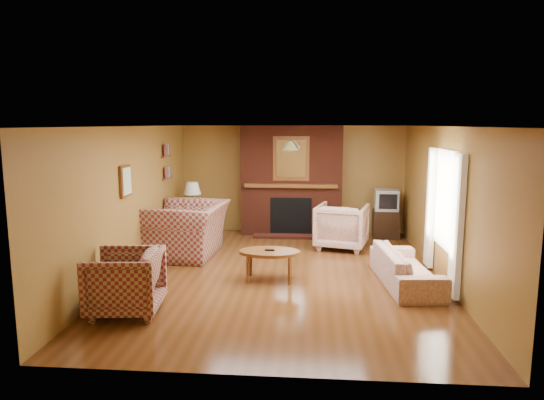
# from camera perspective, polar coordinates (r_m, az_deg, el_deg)

# --- Properties ---
(floor) EXTENTS (6.50, 6.50, 0.00)m
(floor) POSITION_cam_1_polar(r_m,az_deg,el_deg) (8.03, 1.34, -8.73)
(floor) COLOR #4E2C10
(floor) RESTS_ON ground
(ceiling) EXTENTS (6.50, 6.50, 0.00)m
(ceiling) POSITION_cam_1_polar(r_m,az_deg,el_deg) (7.65, 1.40, 8.66)
(ceiling) COLOR white
(ceiling) RESTS_ON wall_back
(wall_back) EXTENTS (6.50, 0.00, 6.50)m
(wall_back) POSITION_cam_1_polar(r_m,az_deg,el_deg) (10.96, 2.36, 2.47)
(wall_back) COLOR olive
(wall_back) RESTS_ON floor
(wall_front) EXTENTS (6.50, 0.00, 6.50)m
(wall_front) POSITION_cam_1_polar(r_m,az_deg,el_deg) (4.58, -1.02, -6.75)
(wall_front) COLOR olive
(wall_front) RESTS_ON floor
(wall_left) EXTENTS (0.00, 6.50, 6.50)m
(wall_left) POSITION_cam_1_polar(r_m,az_deg,el_deg) (8.28, -16.18, -0.01)
(wall_left) COLOR olive
(wall_left) RESTS_ON floor
(wall_right) EXTENTS (0.00, 6.50, 6.50)m
(wall_right) POSITION_cam_1_polar(r_m,az_deg,el_deg) (8.00, 19.54, -0.47)
(wall_right) COLOR olive
(wall_right) RESTS_ON floor
(fireplace) EXTENTS (2.20, 0.82, 2.40)m
(fireplace) POSITION_cam_1_polar(r_m,az_deg,el_deg) (10.70, 2.30, 2.21)
(fireplace) COLOR #511E11
(fireplace) RESTS_ON floor
(window_right) EXTENTS (0.10, 1.85, 2.00)m
(window_right) POSITION_cam_1_polar(r_m,az_deg,el_deg) (7.81, 19.54, -1.23)
(window_right) COLOR silver
(window_right) RESTS_ON wall_right
(bookshelf) EXTENTS (0.09, 0.55, 0.71)m
(bookshelf) POSITION_cam_1_polar(r_m,az_deg,el_deg) (9.99, -12.13, 4.32)
(bookshelf) COLOR brown
(bookshelf) RESTS_ON wall_left
(botanical_print) EXTENTS (0.05, 0.40, 0.50)m
(botanical_print) POSITION_cam_1_polar(r_m,az_deg,el_deg) (7.94, -16.83, 2.15)
(botanical_print) COLOR brown
(botanical_print) RESTS_ON wall_left
(pendant_light) EXTENTS (0.36, 0.36, 0.48)m
(pendant_light) POSITION_cam_1_polar(r_m,az_deg,el_deg) (9.95, 2.16, 6.43)
(pendant_light) COLOR black
(pendant_light) RESTS_ON ceiling
(plaid_loveseat) EXTENTS (1.42, 1.60, 0.98)m
(plaid_loveseat) POSITION_cam_1_polar(r_m,az_deg,el_deg) (9.17, -9.91, -3.44)
(plaid_loveseat) COLOR maroon
(plaid_loveseat) RESTS_ON floor
(plaid_armchair) EXTENTS (1.00, 0.98, 0.83)m
(plaid_armchair) POSITION_cam_1_polar(r_m,az_deg,el_deg) (6.63, -16.92, -9.22)
(plaid_armchair) COLOR maroon
(plaid_armchair) RESTS_ON floor
(floral_sofa) EXTENTS (0.89, 1.90, 0.54)m
(floral_sofa) POSITION_cam_1_polar(r_m,az_deg,el_deg) (7.75, 15.48, -7.63)
(floral_sofa) COLOR beige
(floral_sofa) RESTS_ON floor
(floral_armchair) EXTENTS (1.16, 1.18, 0.88)m
(floral_armchair) POSITION_cam_1_polar(r_m,az_deg,el_deg) (9.66, 8.23, -3.07)
(floral_armchair) COLOR beige
(floral_armchair) RESTS_ON floor
(coffee_table) EXTENTS (0.96, 0.59, 0.50)m
(coffee_table) POSITION_cam_1_polar(r_m,az_deg,el_deg) (7.63, -0.28, -6.38)
(coffee_table) COLOR brown
(coffee_table) RESTS_ON floor
(side_table) EXTENTS (0.47, 0.47, 0.60)m
(side_table) POSITION_cam_1_polar(r_m,az_deg,el_deg) (10.62, -9.26, -2.79)
(side_table) COLOR brown
(side_table) RESTS_ON floor
(table_lamp) EXTENTS (0.37, 0.37, 0.61)m
(table_lamp) POSITION_cam_1_polar(r_m,az_deg,el_deg) (10.51, -9.35, 0.62)
(table_lamp) COLOR white
(table_lamp) RESTS_ON side_table
(tv_stand) EXTENTS (0.58, 0.53, 0.60)m
(tv_stand) POSITION_cam_1_polar(r_m,az_deg,el_deg) (10.77, 13.20, -2.73)
(tv_stand) COLOR black
(tv_stand) RESTS_ON floor
(crt_tv) EXTENTS (0.51, 0.51, 0.44)m
(crt_tv) POSITION_cam_1_polar(r_m,az_deg,el_deg) (10.68, 13.31, 0.02)
(crt_tv) COLOR #9A9DA2
(crt_tv) RESTS_ON tv_stand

